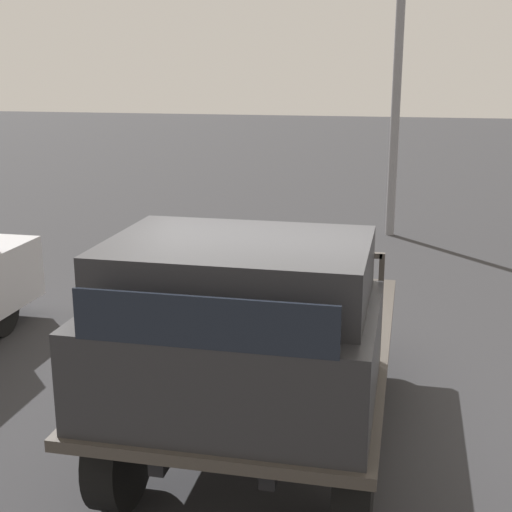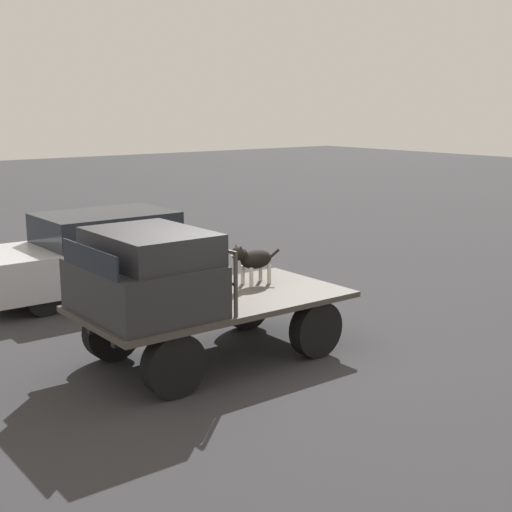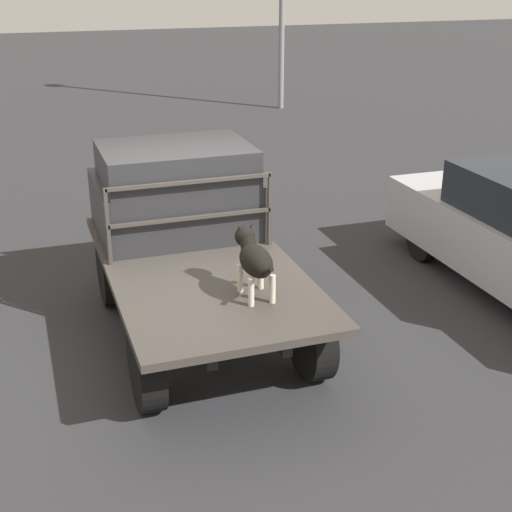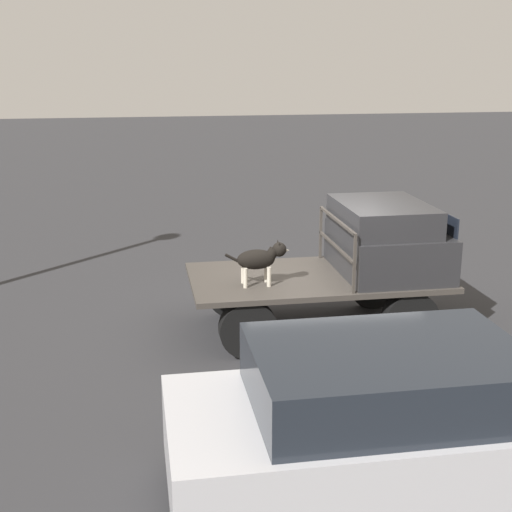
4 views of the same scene
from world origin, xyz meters
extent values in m
plane|color=#2D2D30|center=(0.00, 0.00, 0.00)|extent=(80.00, 80.00, 0.00)
cylinder|color=black|center=(1.19, 0.84, 0.41)|extent=(0.82, 0.24, 0.82)
cylinder|color=black|center=(1.19, -0.84, 0.41)|extent=(0.82, 0.24, 0.82)
cylinder|color=black|center=(-1.19, 0.84, 0.41)|extent=(0.82, 0.24, 0.82)
cylinder|color=black|center=(-1.19, -0.84, 0.41)|extent=(0.82, 0.24, 0.82)
cube|color=black|center=(0.00, 0.35, 0.71)|extent=(3.53, 0.10, 0.18)
cube|color=black|center=(0.00, -0.35, 0.71)|extent=(3.53, 0.10, 0.18)
cube|color=#3D3833|center=(0.00, 0.00, 0.84)|extent=(3.84, 2.00, 0.08)
cube|color=#28282B|center=(1.12, 0.00, 1.22)|extent=(1.51, 1.88, 0.67)
cube|color=#28282B|center=(1.00, 0.00, 1.76)|extent=(1.28, 1.73, 0.41)
cube|color=black|center=(1.86, 0.00, 1.70)|extent=(0.02, 1.54, 0.31)
cube|color=#3D3833|center=(0.29, 0.92, 1.32)|extent=(0.04, 0.04, 0.86)
cube|color=#3D3833|center=(0.29, -0.92, 1.32)|extent=(0.04, 0.04, 0.86)
cube|color=#3D3833|center=(0.29, 0.00, 1.73)|extent=(0.04, 1.84, 0.04)
cube|color=#3D3833|center=(0.29, 0.00, 1.32)|extent=(0.04, 1.84, 0.04)
cylinder|color=beige|center=(-0.82, -0.21, 1.03)|extent=(0.06, 0.06, 0.29)
cylinder|color=beige|center=(-0.82, -0.42, 1.03)|extent=(0.06, 0.06, 0.29)
cylinder|color=beige|center=(-1.16, -0.21, 1.03)|extent=(0.06, 0.06, 0.29)
cylinder|color=beige|center=(-1.16, -0.42, 1.03)|extent=(0.06, 0.06, 0.29)
ellipsoid|color=black|center=(-0.99, -0.31, 1.27)|extent=(0.56, 0.29, 0.29)
sphere|color=beige|center=(-0.84, -0.31, 1.22)|extent=(0.13, 0.13, 0.13)
cylinder|color=black|center=(-0.76, -0.31, 1.35)|extent=(0.20, 0.16, 0.20)
sphere|color=black|center=(-0.65, -0.31, 1.40)|extent=(0.21, 0.21, 0.21)
cone|color=beige|center=(-0.56, -0.31, 1.38)|extent=(0.12, 0.12, 0.12)
cone|color=black|center=(-0.66, -0.26, 1.49)|extent=(0.06, 0.08, 0.10)
cone|color=black|center=(-0.66, -0.37, 1.49)|extent=(0.06, 0.08, 0.10)
cylinder|color=black|center=(-1.33, -0.31, 1.30)|extent=(0.24, 0.04, 0.16)
cylinder|color=black|center=(1.15, -3.55, 0.30)|extent=(0.60, 0.20, 0.60)
camera|label=1|loc=(5.44, 1.08, 3.08)|focal=50.00mm
camera|label=2|loc=(5.49, 8.07, 3.55)|focal=50.00mm
camera|label=3|loc=(-6.97, 1.73, 3.93)|focal=50.00mm
camera|label=4|loc=(-2.65, -10.02, 4.11)|focal=50.00mm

